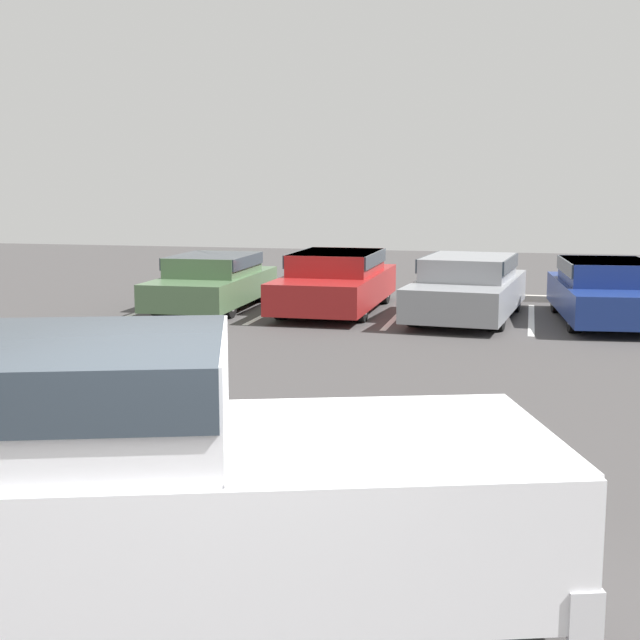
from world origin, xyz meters
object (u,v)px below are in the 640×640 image
at_px(parked_sedan_c, 468,285).
at_px(wheel_stop_curb, 532,298).
at_px(pickup_truck, 113,482).
at_px(parked_sedan_a, 213,280).
at_px(parked_sedan_b, 336,279).
at_px(parked_sedan_d, 606,289).

distance_m(parked_sedan_c, wheel_stop_curb, 3.17).
relative_size(pickup_truck, parked_sedan_a, 1.39).
bearing_deg(parked_sedan_b, parked_sedan_c, 81.49).
relative_size(parked_sedan_c, wheel_stop_curb, 2.65).
bearing_deg(wheel_stop_curb, parked_sedan_d, -63.57).
distance_m(parked_sedan_a, parked_sedan_b, 2.66).
bearing_deg(parked_sedan_d, wheel_stop_curb, -159.01).
height_order(parked_sedan_d, wheel_stop_curb, parked_sedan_d).
relative_size(parked_sedan_d, wheel_stop_curb, 2.58).
distance_m(pickup_truck, parked_sedan_c, 12.96).
relative_size(parked_sedan_b, wheel_stop_curb, 2.72).
xyz_separation_m(parked_sedan_a, parked_sedan_b, (2.65, 0.24, 0.05)).
bearing_deg(parked_sedan_b, pickup_truck, 6.66).
height_order(parked_sedan_c, wheel_stop_curb, parked_sedan_c).
xyz_separation_m(pickup_truck, parked_sedan_c, (1.30, 12.89, -0.22)).
distance_m(parked_sedan_b, parked_sedan_d, 5.41).
height_order(parked_sedan_c, parked_sedan_d, parked_sedan_c).
relative_size(parked_sedan_a, parked_sedan_b, 0.92).
bearing_deg(wheel_stop_curb, parked_sedan_c, -113.83).
distance_m(parked_sedan_b, parked_sedan_c, 2.81).
bearing_deg(pickup_truck, parked_sedan_c, 65.88).
relative_size(parked_sedan_b, parked_sedan_c, 1.03).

